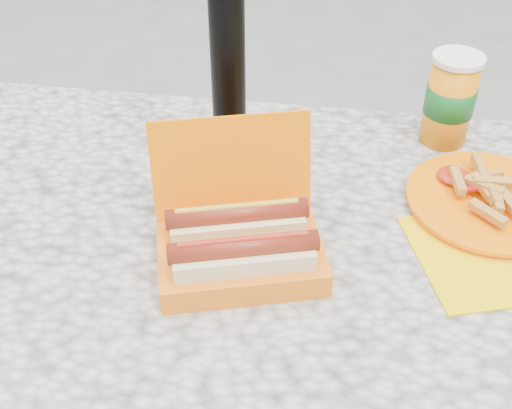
# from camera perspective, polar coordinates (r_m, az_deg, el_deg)

# --- Properties ---
(picnic_table) EXTENTS (1.20, 0.80, 0.75)m
(picnic_table) POSITION_cam_1_polar(r_m,az_deg,el_deg) (1.00, -3.69, -7.96)
(picnic_table) COLOR beige
(picnic_table) RESTS_ON ground
(hotdog_box) EXTENTS (0.26, 0.24, 0.18)m
(hotdog_box) POSITION_cam_1_polar(r_m,az_deg,el_deg) (0.86, -1.45, -3.43)
(hotdog_box) COLOR #FF7100
(hotdog_box) RESTS_ON picnic_table
(fries_plate) EXTENTS (0.26, 0.36, 0.05)m
(fries_plate) POSITION_cam_1_polar(r_m,az_deg,el_deg) (1.02, 19.89, 0.08)
(fries_plate) COLOR #FFCF00
(fries_plate) RESTS_ON picnic_table
(soda_cup) EXTENTS (0.08, 0.08, 0.16)m
(soda_cup) POSITION_cam_1_polar(r_m,az_deg,el_deg) (1.13, 16.86, 8.93)
(soda_cup) COLOR orange
(soda_cup) RESTS_ON picnic_table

